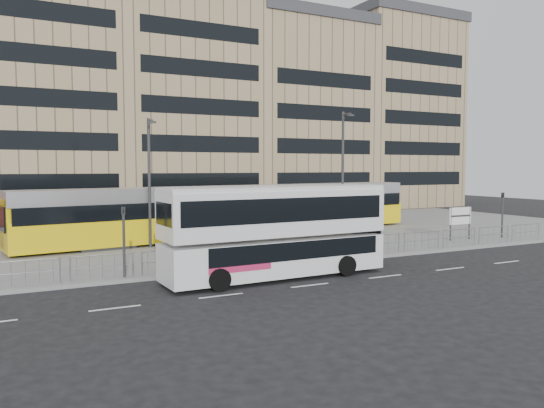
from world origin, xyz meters
name	(u,v)px	position (x,y,z in m)	size (l,w,h in m)	color
ground	(303,266)	(0.00, 0.00, 0.00)	(120.00, 120.00, 0.00)	black
plaza	(217,236)	(0.00, 12.00, 0.07)	(64.00, 24.00, 0.15)	slate
kerb	(302,264)	(0.00, 0.05, 0.07)	(64.00, 0.25, 0.17)	gray
building_row	(155,93)	(1.55, 34.27, 12.91)	(70.40, 18.40, 31.20)	maroon
pedestrian_barrier	(331,243)	(2.00, 0.50, 0.98)	(32.07, 0.07, 1.10)	#92949A
road_markings	(367,278)	(1.00, -4.00, 0.01)	(62.00, 0.12, 0.01)	white
double_decker_bus	(276,228)	(-2.55, -2.00, 2.23)	(10.40, 2.92, 4.13)	silver
tram	(240,211)	(1.35, 11.13, 1.92)	(30.00, 6.85, 3.52)	yellow
station_sign	(460,217)	(13.52, 2.56, 1.65)	(1.89, 0.10, 2.17)	#2D2D30
ad_panel	(336,243)	(2.27, 0.40, 0.93)	(0.72, 0.10, 1.34)	#2D2D30
pedestrian	(231,242)	(-2.58, 3.27, 0.95)	(0.58, 0.38, 1.60)	black
traffic_light_west	(124,232)	(-8.76, 0.50, 2.12)	(0.19, 0.22, 3.10)	#2D2D30
traffic_light_east	(503,209)	(16.94, 2.07, 2.12)	(0.20, 0.23, 3.10)	#2D2D30
lamp_post_west	(150,177)	(-5.60, 8.57, 4.38)	(0.45, 1.04, 7.72)	#2D2D30
lamp_post_east	(343,170)	(7.03, 6.74, 4.78)	(0.45, 1.04, 8.51)	#2D2D30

